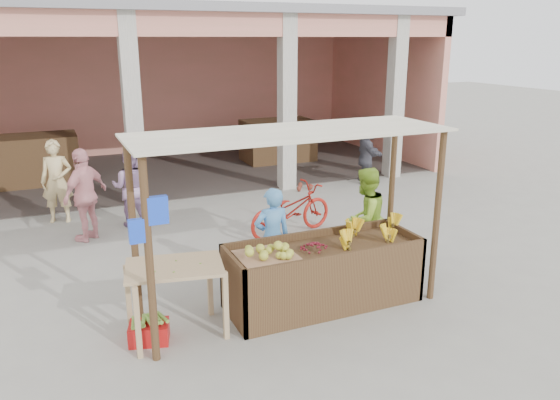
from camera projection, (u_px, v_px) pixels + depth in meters
name	position (u px, v px, depth m)	size (l,w,h in m)	color
ground	(289.00, 310.00, 7.25)	(60.00, 60.00, 0.00)	gray
market_building	(151.00, 69.00, 14.34)	(14.40, 6.40, 4.20)	#E38576
fruit_stall	(323.00, 276.00, 7.33)	(2.60, 0.95, 0.80)	#4D381F
stall_awning	(287.00, 164.00, 6.73)	(4.09, 1.35, 2.39)	#4D381F
banana_heap	(368.00, 233.00, 7.51)	(1.07, 0.58, 0.19)	gold
melon_tray	(266.00, 253.00, 6.84)	(0.73, 0.63, 0.20)	#9A6E4F
berry_heap	(314.00, 246.00, 7.13)	(0.40, 0.33, 0.13)	maroon
side_table	(175.00, 277.00, 6.44)	(1.24, 0.94, 0.91)	tan
papaya_pile	(174.00, 258.00, 6.37)	(0.69, 0.39, 0.20)	#4C882C
red_crate	(149.00, 333.00, 6.47)	(0.46, 0.33, 0.24)	#B21312
plantain_bundle	(148.00, 321.00, 6.43)	(0.38, 0.26, 0.08)	olive
produce_sacks	(303.00, 178.00, 12.92)	(0.73, 0.69, 0.56)	maroon
vendor_blue	(272.00, 234.00, 7.77)	(0.59, 0.43, 1.57)	#4D92D4
vendor_green	(365.00, 216.00, 8.38)	(0.81, 0.47, 1.69)	#91BF31
motorcycle	(291.00, 209.00, 9.94)	(1.85, 0.64, 0.97)	#A51C13
shopper_b	(85.00, 192.00, 9.55)	(1.04, 0.55, 1.78)	pink
shopper_d	(367.00, 150.00, 13.44)	(1.52, 0.63, 1.65)	#4A4A55
shopper_e	(57.00, 180.00, 10.53)	(0.63, 0.48, 1.69)	tan
shopper_f	(131.00, 184.00, 10.32)	(0.81, 0.46, 1.65)	#96749F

